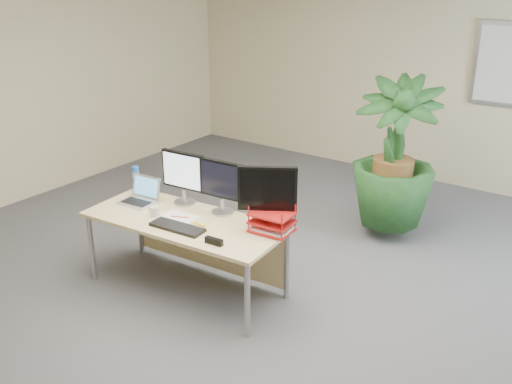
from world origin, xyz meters
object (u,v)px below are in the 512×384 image
Objects in this scene: monitor_right at (222,184)px; laptop at (141,196)px; floor_plant at (393,167)px; desk at (192,230)px; monitor_left at (183,175)px.

monitor_right is 1.45× the size of laptop.
laptop is (-1.54, -1.91, -0.04)m from floor_plant.
desk is 3.79× the size of monitor_right.
monitor_right is at bearing 16.50° from laptop.
monitor_right is (-0.80, -1.69, 0.17)m from floor_plant.
laptop is at bearing -151.00° from monitor_left.
monitor_left is (-0.22, 0.16, 0.40)m from desk.
floor_plant reaches higher than monitor_left.
floor_plant is at bearing 62.58° from desk.
monitor_left is 0.40m from monitor_right.
monitor_right is 0.80m from laptop.
floor_plant is at bearing 55.15° from monitor_left.
floor_plant reaches higher than desk.
monitor_left is at bearing -124.85° from floor_plant.
laptop is (-0.74, -0.22, -0.21)m from monitor_right.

